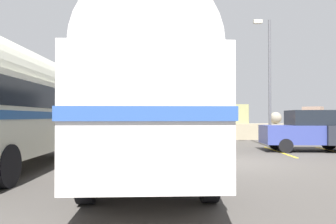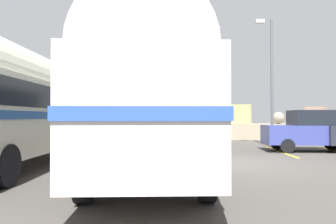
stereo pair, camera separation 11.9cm
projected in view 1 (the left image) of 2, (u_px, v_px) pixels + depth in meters
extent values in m
cube|color=#47433E|center=(232.00, 163.00, 10.82)|extent=(32.00, 26.00, 0.02)
cube|color=tan|center=(202.00, 131.00, 22.63)|extent=(31.36, 1.80, 1.10)
cube|color=gray|center=(19.00, 115.00, 22.66)|extent=(1.51, 1.54, 1.18)
cube|color=gray|center=(52.00, 114.00, 22.77)|extent=(1.53, 1.46, 1.35)
sphere|color=tan|center=(85.00, 118.00, 22.95)|extent=(0.76, 0.76, 0.76)
sphere|color=tan|center=(122.00, 117.00, 22.24)|extent=(0.98, 0.98, 0.98)
cube|color=gray|center=(162.00, 117.00, 23.22)|extent=(0.97, 1.08, 0.88)
sphere|color=gray|center=(207.00, 118.00, 22.44)|extent=(0.79, 0.79, 0.79)
cube|color=tan|center=(238.00, 114.00, 22.67)|extent=(1.72, 1.65, 1.35)
sphere|color=gray|center=(276.00, 118.00, 22.15)|extent=(0.82, 0.82, 0.82)
cube|color=#A08371|center=(313.00, 115.00, 22.20)|extent=(1.56, 1.52, 1.19)
cube|color=yellow|center=(279.00, 152.00, 14.26)|extent=(0.12, 4.40, 0.01)
cylinder|color=black|center=(119.00, 148.00, 10.97)|extent=(0.35, 0.98, 0.96)
cylinder|color=black|center=(183.00, 148.00, 11.08)|extent=(0.35, 0.98, 0.96)
cylinder|color=black|center=(87.00, 177.00, 5.77)|extent=(0.35, 0.98, 0.96)
cylinder|color=black|center=(208.00, 176.00, 5.87)|extent=(0.35, 0.98, 0.96)
cube|color=silver|center=(150.00, 117.00, 8.44)|extent=(2.98, 8.55, 2.10)
cylinder|color=silver|center=(150.00, 78.00, 8.46)|extent=(2.76, 8.20, 2.20)
cube|color=#2E539E|center=(150.00, 115.00, 8.44)|extent=(3.04, 8.63, 0.20)
cube|color=black|center=(150.00, 95.00, 8.45)|extent=(3.00, 8.21, 0.64)
cube|color=silver|center=(151.00, 139.00, 12.69)|extent=(2.29, 0.32, 0.28)
cylinder|color=black|center=(16.00, 145.00, 12.21)|extent=(0.31, 0.97, 0.96)
cylinder|color=black|center=(74.00, 145.00, 12.23)|extent=(0.31, 0.97, 0.96)
cylinder|color=black|center=(6.00, 166.00, 7.02)|extent=(0.31, 0.97, 0.96)
cube|color=silver|center=(12.00, 117.00, 9.63)|extent=(2.68, 8.47, 2.10)
cylinder|color=silver|center=(13.00, 82.00, 9.64)|extent=(2.47, 8.13, 2.20)
cube|color=#2A5A9E|center=(12.00, 115.00, 9.63)|extent=(2.73, 8.56, 0.20)
cube|color=black|center=(12.00, 98.00, 9.64)|extent=(2.70, 8.14, 0.64)
cube|color=silver|center=(59.00, 137.00, 13.88)|extent=(2.28, 0.24, 0.28)
cylinder|color=black|center=(286.00, 146.00, 13.82)|extent=(0.62, 0.21, 0.62)
cylinder|color=black|center=(275.00, 143.00, 15.35)|extent=(0.62, 0.21, 0.62)
cylinder|color=black|center=(329.00, 143.00, 15.23)|extent=(0.62, 0.21, 0.62)
cube|color=#36428E|center=(308.00, 134.00, 14.53)|extent=(4.13, 1.78, 0.84)
cube|color=black|center=(314.00, 118.00, 14.53)|extent=(2.23, 1.60, 0.68)
cylinder|color=black|center=(329.00, 143.00, 15.12)|extent=(0.62, 0.21, 0.62)
cylinder|color=#5B5B60|center=(270.00, 83.00, 16.60)|extent=(0.14, 0.14, 6.64)
cube|color=beige|center=(258.00, 22.00, 16.64)|extent=(0.44, 0.24, 0.18)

